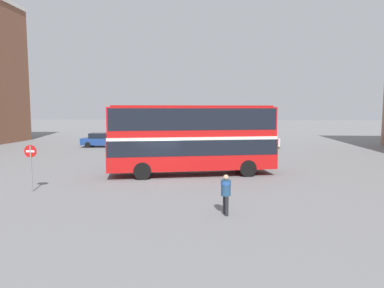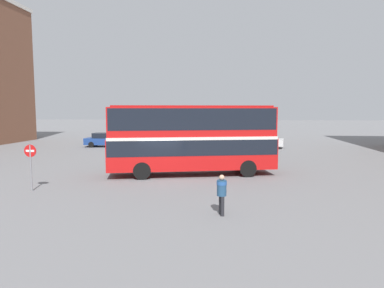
{
  "view_description": "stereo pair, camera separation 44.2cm",
  "coord_description": "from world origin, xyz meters",
  "px_view_note": "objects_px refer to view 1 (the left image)",
  "views": [
    {
      "loc": [
        3.76,
        -21.06,
        4.31
      ],
      "look_at": [
        1.8,
        1.13,
        2.05
      ],
      "focal_mm": 32.0,
      "sensor_mm": 36.0,
      "label": 1
    },
    {
      "loc": [
        4.2,
        -21.02,
        4.31
      ],
      "look_at": [
        1.8,
        1.13,
        2.05
      ],
      "focal_mm": 32.0,
      "sensor_mm": 36.0,
      "label": 2
    }
  ],
  "objects_px": {
    "double_decker_bus": "(192,135)",
    "parked_car_kerb_near": "(261,141)",
    "pedestrian_foreground": "(226,190)",
    "no_entry_sign": "(31,160)",
    "parked_car_kerb_far": "(102,140)"
  },
  "relations": [
    {
      "from": "double_decker_bus",
      "to": "parked_car_kerb_far",
      "type": "bearing_deg",
      "value": 113.31
    },
    {
      "from": "double_decker_bus",
      "to": "parked_car_kerb_far",
      "type": "relative_size",
      "value": 2.32
    },
    {
      "from": "parked_car_kerb_near",
      "to": "no_entry_sign",
      "type": "xyz_separation_m",
      "value": [
        -14.29,
        -22.05,
        0.91
      ]
    },
    {
      "from": "parked_car_kerb_far",
      "to": "no_entry_sign",
      "type": "distance_m",
      "value": 21.57
    },
    {
      "from": "double_decker_bus",
      "to": "parked_car_kerb_near",
      "type": "distance_m",
      "value": 17.94
    },
    {
      "from": "double_decker_bus",
      "to": "no_entry_sign",
      "type": "xyz_separation_m",
      "value": [
        -7.98,
        -5.35,
        -0.94
      ]
    },
    {
      "from": "double_decker_bus",
      "to": "pedestrian_foreground",
      "type": "xyz_separation_m",
      "value": [
        2.13,
        -8.47,
        -1.59
      ]
    },
    {
      "from": "double_decker_bus",
      "to": "no_entry_sign",
      "type": "relative_size",
      "value": 4.49
    },
    {
      "from": "no_entry_sign",
      "to": "double_decker_bus",
      "type": "bearing_deg",
      "value": 33.86
    },
    {
      "from": "parked_car_kerb_near",
      "to": "no_entry_sign",
      "type": "bearing_deg",
      "value": 67.39
    },
    {
      "from": "pedestrian_foreground",
      "to": "no_entry_sign",
      "type": "distance_m",
      "value": 10.6
    },
    {
      "from": "pedestrian_foreground",
      "to": "parked_car_kerb_near",
      "type": "bearing_deg",
      "value": -116.96
    },
    {
      "from": "parked_car_kerb_far",
      "to": "no_entry_sign",
      "type": "relative_size",
      "value": 1.94
    },
    {
      "from": "pedestrian_foreground",
      "to": "parked_car_kerb_near",
      "type": "height_order",
      "value": "pedestrian_foreground"
    },
    {
      "from": "parked_car_kerb_near",
      "to": "parked_car_kerb_far",
      "type": "relative_size",
      "value": 0.96
    }
  ]
}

